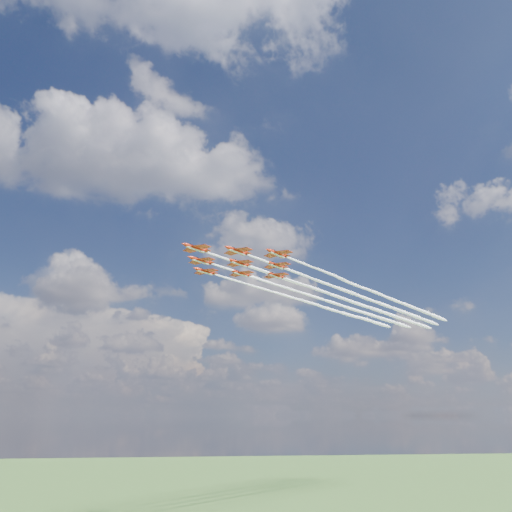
% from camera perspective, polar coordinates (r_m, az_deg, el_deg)
% --- Properties ---
extents(jet_lead, '(111.95, 103.63, 2.50)m').
position_cam_1_polar(jet_lead, '(195.58, 8.55, -4.36)').
color(jet_lead, red).
extents(jet_row2_port, '(111.95, 103.63, 2.50)m').
position_cam_1_polar(jet_row2_port, '(199.95, 11.73, -4.48)').
color(jet_row2_port, red).
extents(jet_row2_starb, '(111.95, 103.63, 2.50)m').
position_cam_1_polar(jet_row2_starb, '(206.97, 8.12, -5.12)').
color(jet_row2_starb, red).
extents(jet_row3_port, '(111.95, 103.63, 2.50)m').
position_cam_1_polar(jet_row3_port, '(204.91, 14.77, -4.58)').
color(jet_row3_port, red).
extents(jet_row3_centre, '(111.95, 103.63, 2.50)m').
position_cam_1_polar(jet_row3_centre, '(211.25, 11.15, -5.22)').
color(jet_row3_centre, red).
extents(jet_row3_starb, '(111.95, 103.63, 2.50)m').
position_cam_1_polar(jet_row3_starb, '(218.41, 7.75, -5.80)').
color(jet_row3_starb, red).
extents(jet_row4_port, '(111.95, 103.63, 2.50)m').
position_cam_1_polar(jet_row4_port, '(216.09, 14.04, -5.30)').
color(jet_row4_port, red).
extents(jet_row4_starb, '(111.95, 103.63, 2.50)m').
position_cam_1_polar(jet_row4_starb, '(222.61, 10.62, -5.88)').
color(jet_row4_starb, red).
extents(jet_tail, '(111.95, 103.63, 2.50)m').
position_cam_1_polar(jet_tail, '(227.34, 13.39, -5.95)').
color(jet_tail, red).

